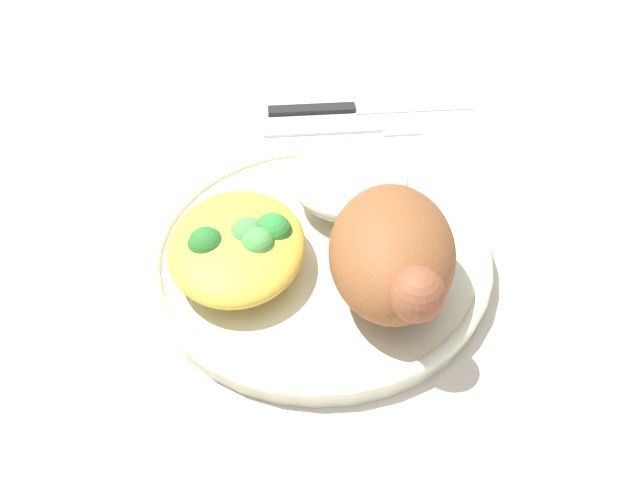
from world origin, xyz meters
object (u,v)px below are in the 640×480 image
object	(u,v)px
rice_pile	(350,180)
knife	(354,106)
plate	(320,259)
roasted_chicken	(393,255)
fork	(351,129)
mac_cheese_with_broccoli	(238,245)

from	to	relation	value
rice_pile	knife	xyz separation A→B (m)	(-0.15, 0.00, -0.04)
plate	rice_pile	bearing A→B (deg)	159.53
plate	rice_pile	world-z (taller)	rice_pile
roasted_chicken	knife	distance (m)	0.25
fork	mac_cheese_with_broccoli	bearing A→B (deg)	-23.19
rice_pile	mac_cheese_with_broccoli	size ratio (longest dim) A/B	0.78
fork	rice_pile	bearing A→B (deg)	-0.64
mac_cheese_with_broccoli	fork	size ratio (longest dim) A/B	0.81
rice_pile	fork	size ratio (longest dim) A/B	0.63
roasted_chicken	mac_cheese_with_broccoli	world-z (taller)	roasted_chicken
rice_pile	mac_cheese_with_broccoli	xyz separation A→B (m)	(0.07, -0.08, -0.00)
rice_pile	plate	bearing A→B (deg)	-20.47
fork	knife	size ratio (longest dim) A/B	0.75
roasted_chicken	mac_cheese_with_broccoli	distance (m)	0.11
plate	roasted_chicken	size ratio (longest dim) A/B	2.00
roasted_chicken	fork	bearing A→B (deg)	-172.42
roasted_chicken	rice_pile	world-z (taller)	roasted_chicken
plate	knife	world-z (taller)	plate
fork	plate	bearing A→B (deg)	-7.47
mac_cheese_with_broccoli	knife	size ratio (longest dim) A/B	0.60
roasted_chicken	rice_pile	distance (m)	0.10
roasted_chicken	knife	world-z (taller)	roasted_chicken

